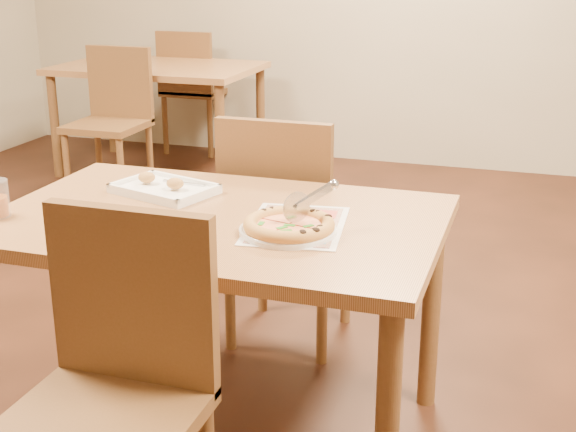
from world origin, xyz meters
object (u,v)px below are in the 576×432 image
(bg_table, at_px, (158,78))
(bg_chair_near, at_px, (114,104))
(plate, at_px, (288,231))
(appetizer_tray, at_px, (164,189))
(bg_chair_far, at_px, (190,77))
(dining_table, at_px, (217,243))
(pizza, at_px, (289,225))
(pizza_cutter, at_px, (309,200))
(menu, at_px, (296,225))
(chair_near, at_px, (116,358))
(chair_far, at_px, (282,206))

(bg_table, relative_size, bg_chair_near, 2.77)
(plate, relative_size, appetizer_tray, 0.76)
(bg_chair_far, height_order, plate, bg_chair_far)
(bg_table, bearing_deg, dining_table, -60.26)
(bg_chair_far, height_order, pizza, bg_chair_far)
(appetizer_tray, bearing_deg, pizza_cutter, -20.45)
(pizza_cutter, xyz_separation_m, menu, (-0.04, 0.02, -0.09))
(pizza, height_order, pizza_cutter, pizza_cutter)
(bg_table, bearing_deg, pizza, -57.37)
(dining_table, bearing_deg, pizza, -19.68)
(dining_table, xyz_separation_m, pizza, (0.25, -0.09, 0.11))
(bg_table, relative_size, pizza_cutter, 9.59)
(chair_near, height_order, bg_chair_near, same)
(dining_table, distance_m, menu, 0.26)
(chair_far, bearing_deg, chair_near, 90.00)
(chair_far, distance_m, appetizer_tray, 0.53)
(pizza, xyz_separation_m, appetizer_tray, (-0.50, 0.25, -0.01))
(bg_chair_near, distance_m, pizza_cutter, 2.94)
(chair_near, relative_size, plate, 1.76)
(menu, bearing_deg, bg_table, 123.26)
(plate, relative_size, pizza, 1.07)
(menu, bearing_deg, pizza_cutter, -28.62)
(bg_chair_near, bearing_deg, chair_far, -44.94)
(bg_table, bearing_deg, pizza_cutter, -56.35)
(bg_chair_near, xyz_separation_m, pizza_cutter, (1.89, -2.24, 0.24))
(bg_table, relative_size, plate, 4.87)
(plate, xyz_separation_m, pizza_cutter, (0.05, 0.04, 0.08))
(dining_table, xyz_separation_m, bg_chair_far, (-1.60, 3.30, -0.07))
(chair_near, xyz_separation_m, bg_chair_near, (-1.60, 2.80, 0.00))
(bg_table, relative_size, appetizer_tray, 3.70)
(chair_near, xyz_separation_m, plate, (0.24, 0.52, 0.16))
(pizza, bearing_deg, bg_table, 122.63)
(bg_chair_near, bearing_deg, pizza, -51.04)
(chair_near, bearing_deg, bg_chair_near, 119.74)
(bg_table, height_order, appetizer_tray, appetizer_tray)
(plate, xyz_separation_m, pizza, (0.01, -0.01, 0.02))
(bg_chair_far, distance_m, plate, 3.86)
(pizza_cutter, relative_size, appetizer_tray, 0.39)
(menu, bearing_deg, appetizer_tray, 160.31)
(plate, bearing_deg, menu, 87.60)
(bg_chair_far, height_order, menu, bg_chair_far)
(appetizer_tray, bearing_deg, bg_chair_far, 113.29)
(chair_near, height_order, plate, chair_near)
(chair_far, distance_m, pizza_cutter, 0.74)
(appetizer_tray, xyz_separation_m, menu, (0.50, -0.18, -0.01))
(plate, bearing_deg, pizza_cutter, 41.74)
(chair_near, height_order, pizza_cutter, chair_near)
(pizza, bearing_deg, bg_chair_near, 128.96)
(bg_chair_far, relative_size, menu, 1.27)
(bg_chair_near, height_order, menu, bg_chair_near)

